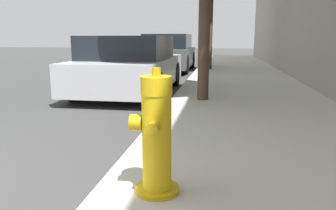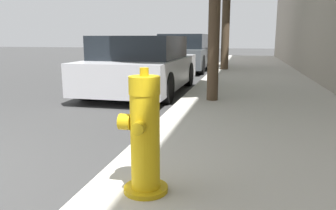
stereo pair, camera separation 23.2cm
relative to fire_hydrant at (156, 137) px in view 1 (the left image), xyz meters
name	(u,v)px [view 1 (the left image)]	position (x,y,z in m)	size (l,w,h in m)	color
fire_hydrant	(156,137)	(0.00, 0.00, 0.00)	(0.35, 0.35, 0.89)	#C39C11
parked_car_near	(130,66)	(-1.62, 5.10, 0.07)	(1.87, 3.97, 1.28)	#B7B7BC
parked_car_mid	(168,53)	(-1.59, 10.34, 0.11)	(1.76, 3.84, 1.39)	#4C5156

